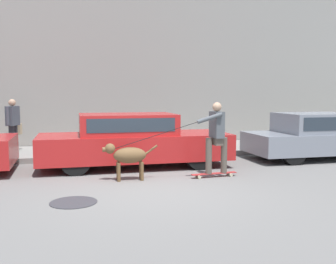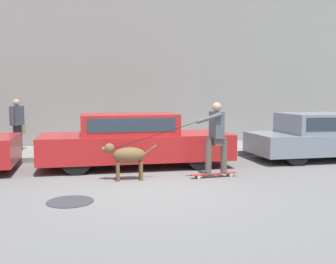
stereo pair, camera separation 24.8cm
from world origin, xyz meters
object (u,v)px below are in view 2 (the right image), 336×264
object	(u,v)px
parked_car_1	(134,141)
dog	(127,156)
skateboarder	(216,135)
pedestrian_with_bag	(18,123)
parked_car_2	(323,137)

from	to	relation	value
parked_car_1	dog	size ratio (longest dim) A/B	4.03
dog	skateboarder	xyz separation A→B (m)	(1.88, -0.13, 0.40)
dog	pedestrian_with_bag	xyz separation A→B (m)	(-2.71, 3.89, 0.44)
parked_car_2	skateboarder	distance (m)	3.99
parked_car_1	skateboarder	bearing A→B (deg)	-46.01
parked_car_1	dog	xyz separation A→B (m)	(-0.34, -1.48, -0.12)
dog	skateboarder	size ratio (longest dim) A/B	0.42
parked_car_1	parked_car_2	distance (m)	5.17
parked_car_1	parked_car_2	xyz separation A→B (m)	(5.17, -0.00, -0.03)
dog	pedestrian_with_bag	bearing A→B (deg)	-53.34
skateboarder	pedestrian_with_bag	distance (m)	6.10
parked_car_2	skateboarder	world-z (taller)	skateboarder
parked_car_2	skateboarder	size ratio (longest dim) A/B	1.49
skateboarder	parked_car_1	bearing A→B (deg)	-50.85
parked_car_2	skateboarder	bearing A→B (deg)	-156.31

